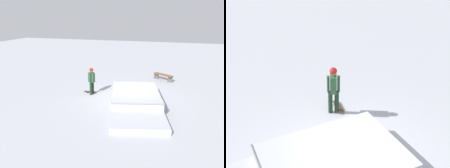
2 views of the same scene
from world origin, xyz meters
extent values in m
plane|color=#A8AAB2|center=(0.00, 0.00, 0.00)|extent=(60.00, 60.00, 0.00)
cube|color=#B0B3BB|center=(0.76, 0.53, 0.35)|extent=(4.11, 3.38, 0.70)
cube|color=#B0B3BB|center=(3.38, 1.17, 0.15)|extent=(2.37, 2.95, 0.30)
cylinder|color=gray|center=(2.50, 0.96, 0.70)|extent=(0.70, 2.54, 0.08)
cylinder|color=black|center=(0.24, -2.41, 0.41)|extent=(0.15, 0.15, 0.82)
cylinder|color=black|center=(0.02, -2.36, 0.41)|extent=(0.15, 0.15, 0.82)
cube|color=#264C2D|center=(0.13, -2.39, 1.12)|extent=(0.29, 0.42, 0.60)
cylinder|color=#264C2D|center=(0.30, -2.42, 1.12)|extent=(0.09, 0.09, 0.60)
cylinder|color=#264C2D|center=(-0.04, -2.35, 1.12)|extent=(0.09, 0.09, 0.60)
sphere|color=tan|center=(0.13, -2.39, 1.57)|extent=(0.22, 0.22, 0.22)
sphere|color=#A51919|center=(0.13, -2.39, 1.60)|extent=(0.25, 0.25, 0.25)
cube|color=#3F2D1E|center=(-0.08, -2.60, 0.08)|extent=(0.25, 0.81, 0.02)
cylinder|color=silver|center=(0.05, -2.87, 0.03)|extent=(0.03, 0.06, 0.06)
cylinder|color=silver|center=(-0.18, -2.88, 0.03)|extent=(0.03, 0.06, 0.06)
cylinder|color=silver|center=(0.01, -2.31, 0.03)|extent=(0.03, 0.06, 0.06)
cylinder|color=silver|center=(-0.22, -2.32, 0.03)|extent=(0.03, 0.06, 0.06)
cube|color=brown|center=(-4.33, 1.74, 0.45)|extent=(1.22, 1.55, 0.06)
cube|color=#4C4C51|center=(-3.97, 2.28, 0.21)|extent=(0.08, 0.36, 0.42)
cube|color=#4C4C51|center=(-4.69, 1.20, 0.21)|extent=(0.08, 0.36, 0.42)
camera|label=1|loc=(12.30, 2.55, 4.82)|focal=34.95mm
camera|label=2|loc=(1.94, 6.32, 5.89)|focal=48.55mm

